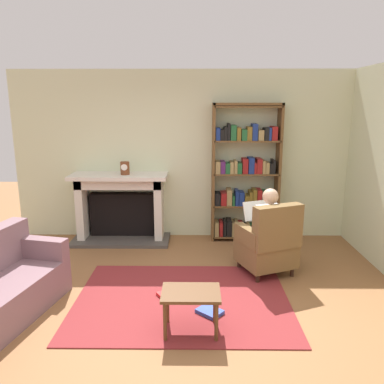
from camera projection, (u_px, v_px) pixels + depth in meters
ground at (181, 314)px, 4.02m from camera, size 14.00×14.00×0.00m
back_wall at (187, 156)px, 6.21m from camera, size 5.60×0.10×2.70m
area_rug at (182, 299)px, 4.31m from camera, size 2.40×1.80×0.01m
fireplace at (121, 205)px, 6.15m from camera, size 1.55×0.64×1.10m
mantel_clock at (125, 168)px, 5.91m from camera, size 0.14×0.14×0.20m
bookshelf at (245, 177)px, 6.05m from camera, size 1.07×0.32×2.19m
armchair_reading at (269, 243)px, 4.88m from camera, size 0.83×0.82×0.97m
seated_reader at (265, 226)px, 4.95m from camera, size 0.50×0.59×1.14m
side_table at (191, 298)px, 3.63m from camera, size 0.56×0.39×0.43m
scattered_books at (193, 306)px, 4.13m from camera, size 0.77×0.62×0.04m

